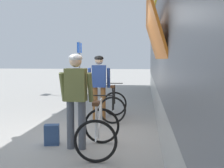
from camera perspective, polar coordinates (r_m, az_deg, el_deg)
The scene contains 7 objects.
ground_plane at distance 5.91m, azimuth -3.79°, elevation -11.20°, with size 80.00×80.00×0.00m, color #A09E99.
cyclist_near_in_olive at distance 5.08m, azimuth -7.49°, elevation -1.79°, with size 0.62×0.32×1.76m.
cyclist_far_in_blue at distance 7.53m, azimuth -2.71°, elevation 0.52°, with size 0.63×0.35×1.76m.
bicycle_near_white at distance 4.97m, azimuth -2.76°, elevation -9.58°, with size 0.78×1.11×0.99m.
bicycle_far_black at distance 7.59m, azimuth 0.33°, elevation -4.40°, with size 0.76×1.11×0.99m.
backpack_on_platform at distance 5.55m, azimuth -12.39°, elevation -10.25°, with size 0.28×0.18×0.40m, color navy.
platform_sign_post at distance 11.97m, azimuth -6.75°, elevation 4.96°, with size 0.08×0.70×2.40m.
Camera 1 is at (1.06, -5.57, 1.67)m, focal length 44.04 mm.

